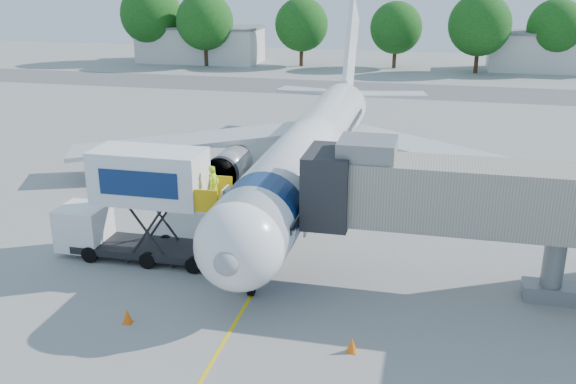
% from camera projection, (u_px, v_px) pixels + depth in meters
% --- Properties ---
extents(ground, '(160.00, 160.00, 0.00)m').
position_uv_depth(ground, '(298.00, 217.00, 36.54)').
color(ground, gray).
rests_on(ground, ground).
extents(guidance_line, '(0.15, 70.00, 0.01)m').
position_uv_depth(guidance_line, '(298.00, 217.00, 36.54)').
color(guidance_line, yellow).
rests_on(guidance_line, ground).
extents(taxiway_strip, '(120.00, 10.00, 0.01)m').
position_uv_depth(taxiway_strip, '(373.00, 89.00, 75.19)').
color(taxiway_strip, '#59595B').
rests_on(taxiway_strip, ground).
extents(aircraft, '(34.17, 37.73, 11.35)m').
position_uv_depth(aircraft, '(312.00, 149.00, 39.37)').
color(aircraft, white).
rests_on(aircraft, ground).
extents(jet_bridge, '(13.90, 3.20, 6.60)m').
position_uv_depth(jet_bridge, '(449.00, 196.00, 26.98)').
color(jet_bridge, '#A3998B').
rests_on(jet_bridge, ground).
extents(catering_hiloader, '(8.50, 2.44, 5.50)m').
position_uv_depth(catering_hiloader, '(139.00, 205.00, 30.52)').
color(catering_hiloader, black).
rests_on(catering_hiloader, ground).
extents(ground_tug, '(4.31, 3.05, 1.56)m').
position_uv_depth(ground_tug, '(179.00, 370.00, 21.20)').
color(ground_tug, white).
rests_on(ground_tug, ground).
extents(safety_cone_a, '(0.38, 0.38, 0.60)m').
position_uv_depth(safety_cone_a, '(352.00, 345.00, 23.60)').
color(safety_cone_a, '#F2600C').
rests_on(safety_cone_a, ground).
extents(safety_cone_b, '(0.39, 0.39, 0.62)m').
position_uv_depth(safety_cone_b, '(127.00, 316.00, 25.54)').
color(safety_cone_b, '#F2600C').
rests_on(safety_cone_b, ground).
extents(outbuilding_left, '(18.40, 8.40, 5.30)m').
position_uv_depth(outbuilding_left, '(201.00, 44.00, 96.82)').
color(outbuilding_left, silver).
rests_on(outbuilding_left, ground).
extents(outbuilding_right, '(16.40, 7.40, 5.30)m').
position_uv_depth(outbuilding_right, '(549.00, 51.00, 88.04)').
color(outbuilding_right, silver).
rests_on(outbuilding_right, ground).
extents(tree_a, '(9.05, 9.05, 11.54)m').
position_uv_depth(tree_a, '(151.00, 14.00, 95.24)').
color(tree_a, '#382314').
rests_on(tree_a, ground).
extents(tree_b, '(8.17, 8.17, 10.42)m').
position_uv_depth(tree_b, '(205.00, 21.00, 91.46)').
color(tree_b, '#382314').
rests_on(tree_b, ground).
extents(tree_c, '(7.57, 7.57, 9.66)m').
position_uv_depth(tree_c, '(302.00, 25.00, 91.43)').
color(tree_c, '#382314').
rests_on(tree_c, ground).
extents(tree_d, '(7.24, 7.24, 9.23)m').
position_uv_depth(tree_d, '(396.00, 28.00, 89.52)').
color(tree_d, '#382314').
rests_on(tree_d, ground).
extents(tree_e, '(8.26, 8.26, 10.53)m').
position_uv_depth(tree_e, '(480.00, 25.00, 84.89)').
color(tree_e, '#382314').
rests_on(tree_e, ground).
extents(tree_f, '(7.65, 7.65, 9.76)m').
position_uv_depth(tree_f, '(556.00, 28.00, 85.86)').
color(tree_f, '#382314').
rests_on(tree_f, ground).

